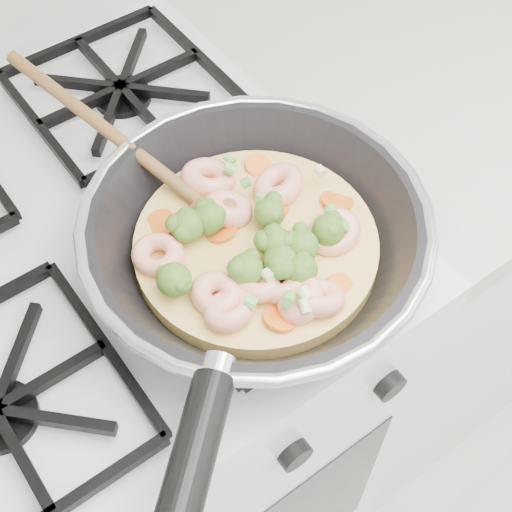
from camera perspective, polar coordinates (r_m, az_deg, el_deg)
stove at (r=1.17m, az=-9.89°, el=-11.37°), size 0.60×0.60×0.92m
counter_right at (r=1.49m, az=17.61°, el=5.69°), size 1.00×0.60×0.90m
skillet at (r=0.69m, az=-0.17°, el=1.07°), size 0.45×0.57×0.10m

